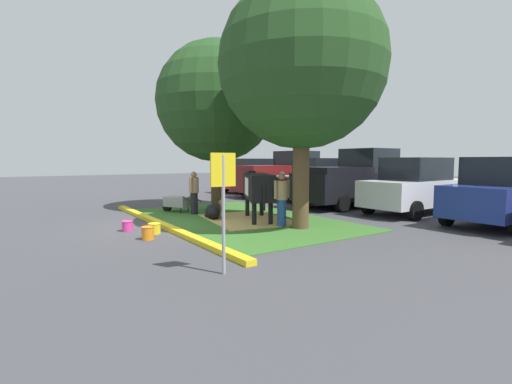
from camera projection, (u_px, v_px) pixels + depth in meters
ground_plane at (168, 225)px, 10.80m from camera, size 80.00×80.00×0.00m
grass_island at (239, 218)px, 11.97m from camera, size 8.30×4.91×0.02m
curb_yellow at (162, 225)px, 10.52m from camera, size 9.50×0.24×0.12m
hay_bedding at (248, 220)px, 11.65m from camera, size 3.55×2.90×0.04m
shade_tree_left at (217, 102)px, 13.89m from camera, size 4.58×4.58×6.45m
shade_tree_right at (302, 65)px, 9.86m from camera, size 4.59×4.59×6.82m
cow_holstein at (258, 187)px, 11.55m from camera, size 2.95×1.75×1.54m
calf_lying at (213, 212)px, 11.90m from camera, size 1.33×0.83×0.48m
person_handler at (282, 192)px, 12.56m from camera, size 0.48×0.34×1.54m
person_visitor_near at (282, 198)px, 10.41m from camera, size 0.34×0.53×1.56m
person_visitor_far at (194, 192)px, 12.84m from camera, size 0.38×0.42×1.52m
wheelbarrow at (177, 202)px, 13.43m from camera, size 1.52×1.16×0.63m
parking_sign at (223, 189)px, 6.04m from camera, size 0.08×0.44×2.05m
bucket_pink at (127, 226)px, 9.87m from camera, size 0.31×0.31×0.28m
bucket_yellow at (154, 228)px, 9.49m from camera, size 0.33×0.33×0.29m
bucket_orange at (148, 233)px, 8.82m from camera, size 0.32×0.32×0.32m
sedan_red at (253, 176)px, 21.88m from camera, size 2.09×4.43×2.02m
pickup_truck_maroon at (284, 175)px, 19.52m from camera, size 2.30×5.44×2.42m
sedan_silver at (320, 180)px, 17.35m from camera, size 2.09×4.43×2.02m
pickup_truck_black at (355, 180)px, 15.26m from camera, size 2.30×5.44×2.42m
hatchback_white at (415, 186)px, 13.06m from camera, size 2.09×4.43×2.02m
sedan_blue at (503, 192)px, 10.73m from camera, size 2.09×4.43×2.02m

